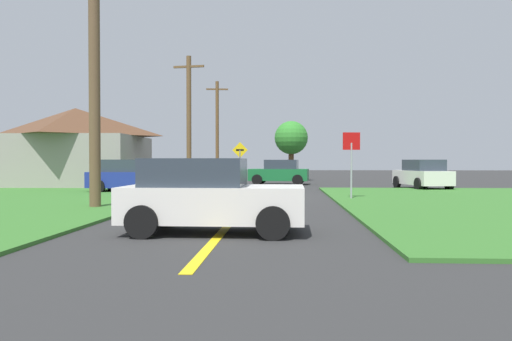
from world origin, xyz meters
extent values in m
plane|color=#2E2E2E|center=(0.00, 0.00, 0.00)|extent=(120.00, 120.00, 0.00)
cube|color=yellow|center=(0.00, -8.00, 0.01)|extent=(0.20, 14.00, 0.01)
cylinder|color=#9EA0A8|center=(4.00, -1.82, 1.14)|extent=(0.07, 0.07, 2.27)
cube|color=red|center=(4.00, -1.82, 2.34)|extent=(0.69, 0.12, 0.69)
cube|color=white|center=(-0.17, -11.01, 0.64)|extent=(3.91, 1.88, 0.76)
cube|color=#2D3842|center=(-0.58, -11.01, 1.32)|extent=(2.16, 1.64, 0.60)
cylinder|color=black|center=(1.16, -10.14, 0.34)|extent=(0.68, 0.23, 0.68)
cylinder|color=black|center=(1.14, -11.93, 0.34)|extent=(0.68, 0.23, 0.68)
cylinder|color=black|center=(-1.47, -10.10, 0.34)|extent=(0.68, 0.23, 0.68)
cylinder|color=black|center=(-1.50, -11.89, 0.34)|extent=(0.68, 0.23, 0.68)
cube|color=navy|center=(-5.99, 2.32, 0.64)|extent=(4.24, 2.11, 0.76)
cube|color=#2D3842|center=(-6.18, 2.33, 1.32)|extent=(2.36, 1.79, 0.60)
cylinder|color=black|center=(-4.54, 3.20, 0.34)|extent=(0.69, 0.25, 0.68)
cylinder|color=black|center=(-4.62, 1.32, 0.34)|extent=(0.69, 0.25, 0.68)
cylinder|color=black|center=(-7.36, 3.33, 0.34)|extent=(0.69, 0.25, 0.68)
cylinder|color=black|center=(-7.45, 1.45, 0.34)|extent=(0.69, 0.25, 0.68)
cube|color=white|center=(8.91, 6.19, 0.64)|extent=(2.45, 4.26, 0.76)
cube|color=#2D3842|center=(8.95, 6.01, 1.32)|extent=(1.91, 2.45, 0.60)
cylinder|color=black|center=(7.82, 7.37, 0.34)|extent=(0.34, 0.71, 0.68)
cylinder|color=black|center=(9.49, 7.69, 0.34)|extent=(0.34, 0.71, 0.68)
cylinder|color=black|center=(8.33, 4.69, 0.34)|extent=(0.34, 0.71, 0.68)
cylinder|color=black|center=(10.00, 5.01, 0.34)|extent=(0.34, 0.71, 0.68)
cube|color=#196B33|center=(1.00, 11.14, 0.64)|extent=(4.00, 2.28, 0.76)
cube|color=#2D3842|center=(1.18, 11.12, 1.32)|extent=(2.27, 1.87, 0.60)
cylinder|color=black|center=(-0.39, 10.37, 0.34)|extent=(0.70, 0.29, 0.68)
cylinder|color=black|center=(-0.19, 12.19, 0.34)|extent=(0.70, 0.29, 0.68)
cylinder|color=black|center=(2.20, 10.09, 0.34)|extent=(0.70, 0.29, 0.68)
cylinder|color=black|center=(2.39, 11.91, 0.34)|extent=(0.70, 0.29, 0.68)
cylinder|color=brown|center=(-4.77, -5.87, 4.12)|extent=(0.36, 0.36, 8.23)
cylinder|color=brown|center=(-4.10, 6.66, 3.77)|extent=(0.28, 0.28, 7.54)
cube|color=brown|center=(-4.10, 6.66, 6.93)|extent=(1.80, 0.38, 0.12)
cylinder|color=brown|center=(-4.15, 19.19, 4.03)|extent=(0.27, 0.27, 8.06)
cube|color=brown|center=(-4.15, 19.19, 7.42)|extent=(1.80, 0.34, 0.12)
cylinder|color=slate|center=(-1.18, 6.81, 1.09)|extent=(0.08, 0.08, 2.17)
cube|color=yellow|center=(-1.18, 6.81, 2.17)|extent=(0.90, 0.11, 0.91)
cube|color=black|center=(-1.18, 6.81, 2.17)|extent=(0.45, 0.08, 0.10)
cylinder|color=brown|center=(1.88, 16.75, 1.15)|extent=(0.41, 0.41, 2.30)
sphere|color=#32872C|center=(1.88, 16.75, 3.32)|extent=(2.55, 2.55, 2.55)
cube|color=gray|center=(-11.44, 8.31, 1.53)|extent=(7.90, 7.29, 3.06)
pyramid|color=brown|center=(-11.44, 8.31, 3.92)|extent=(7.90, 7.29, 1.72)
camera|label=1|loc=(1.36, -21.79, 1.58)|focal=35.21mm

